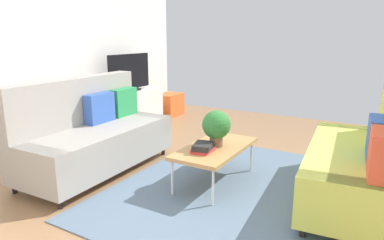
{
  "coord_description": "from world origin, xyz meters",
  "views": [
    {
      "loc": [
        -3.0,
        -1.53,
        1.58
      ],
      "look_at": [
        0.29,
        0.4,
        0.65
      ],
      "focal_mm": 32.3,
      "sensor_mm": 36.0,
      "label": 1
    }
  ],
  "objects_px": {
    "couch_green": "(364,159)",
    "tv_console": "(130,109)",
    "storage_trunk": "(170,104)",
    "potted_plant": "(216,126)",
    "vase_1": "(111,88)",
    "tv": "(129,73)",
    "vase_0": "(103,92)",
    "bottle_0": "(120,86)",
    "table_book_0": "(203,150)",
    "bottle_1": "(124,86)",
    "coffee_table": "(215,149)",
    "couch_beige": "(94,134)"
  },
  "relations": [
    {
      "from": "couch_green",
      "to": "potted_plant",
      "type": "relative_size",
      "value": 5.0
    },
    {
      "from": "couch_beige",
      "to": "storage_trunk",
      "type": "xyz_separation_m",
      "value": [
        2.92,
        0.89,
        -0.23
      ]
    },
    {
      "from": "couch_green",
      "to": "tv_console",
      "type": "relative_size",
      "value": 1.41
    },
    {
      "from": "coffee_table",
      "to": "table_book_0",
      "type": "bearing_deg",
      "value": 171.11
    },
    {
      "from": "potted_plant",
      "to": "bottle_0",
      "type": "height_order",
      "value": "bottle_0"
    },
    {
      "from": "table_book_0",
      "to": "vase_0",
      "type": "relative_size",
      "value": 1.99
    },
    {
      "from": "coffee_table",
      "to": "potted_plant",
      "type": "relative_size",
      "value": 2.79
    },
    {
      "from": "couch_beige",
      "to": "tv",
      "type": "distance_m",
      "value": 2.12
    },
    {
      "from": "tv",
      "to": "table_book_0",
      "type": "xyz_separation_m",
      "value": [
        -1.65,
        -2.35,
        -0.52
      ]
    },
    {
      "from": "potted_plant",
      "to": "bottle_0",
      "type": "bearing_deg",
      "value": 64.15
    },
    {
      "from": "couch_green",
      "to": "coffee_table",
      "type": "distance_m",
      "value": 1.45
    },
    {
      "from": "potted_plant",
      "to": "vase_0",
      "type": "bearing_deg",
      "value": 71.21
    },
    {
      "from": "tv",
      "to": "bottle_0",
      "type": "bearing_deg",
      "value": -175.74
    },
    {
      "from": "couch_beige",
      "to": "potted_plant",
      "type": "height_order",
      "value": "couch_beige"
    },
    {
      "from": "tv",
      "to": "bottle_0",
      "type": "xyz_separation_m",
      "value": [
        -0.27,
        -0.02,
        -0.2
      ]
    },
    {
      "from": "storage_trunk",
      "to": "vase_1",
      "type": "distance_m",
      "value": 1.6
    },
    {
      "from": "couch_beige",
      "to": "couch_green",
      "type": "height_order",
      "value": "same"
    },
    {
      "from": "tv",
      "to": "storage_trunk",
      "type": "bearing_deg",
      "value": -4.16
    },
    {
      "from": "couch_beige",
      "to": "vase_1",
      "type": "bearing_deg",
      "value": -145.14
    },
    {
      "from": "coffee_table",
      "to": "tv",
      "type": "xyz_separation_m",
      "value": [
        1.43,
        2.39,
        0.56
      ]
    },
    {
      "from": "vase_0",
      "to": "tv",
      "type": "bearing_deg",
      "value": -6.88
    },
    {
      "from": "coffee_table",
      "to": "bottle_0",
      "type": "xyz_separation_m",
      "value": [
        1.16,
        2.37,
        0.36
      ]
    },
    {
      "from": "tv_console",
      "to": "couch_green",
      "type": "bearing_deg",
      "value": -106.6
    },
    {
      "from": "tv",
      "to": "table_book_0",
      "type": "relative_size",
      "value": 4.17
    },
    {
      "from": "storage_trunk",
      "to": "bottle_1",
      "type": "relative_size",
      "value": 2.22
    },
    {
      "from": "storage_trunk",
      "to": "potted_plant",
      "type": "relative_size",
      "value": 1.32
    },
    {
      "from": "bottle_1",
      "to": "table_book_0",
      "type": "bearing_deg",
      "value": -122.16
    },
    {
      "from": "vase_1",
      "to": "tv",
      "type": "bearing_deg",
      "value": -9.72
    },
    {
      "from": "tv",
      "to": "coffee_table",
      "type": "bearing_deg",
      "value": -120.94
    },
    {
      "from": "tv",
      "to": "storage_trunk",
      "type": "distance_m",
      "value": 1.32
    },
    {
      "from": "vase_1",
      "to": "bottle_1",
      "type": "relative_size",
      "value": 0.8
    },
    {
      "from": "storage_trunk",
      "to": "potted_plant",
      "type": "distance_m",
      "value": 3.44
    },
    {
      "from": "potted_plant",
      "to": "bottle_0",
      "type": "relative_size",
      "value": 1.72
    },
    {
      "from": "couch_green",
      "to": "storage_trunk",
      "type": "bearing_deg",
      "value": 53.67
    },
    {
      "from": "potted_plant",
      "to": "coffee_table",
      "type": "bearing_deg",
      "value": 169.42
    },
    {
      "from": "couch_green",
      "to": "couch_beige",
      "type": "bearing_deg",
      "value": 98.0
    },
    {
      "from": "table_book_0",
      "to": "vase_1",
      "type": "distance_m",
      "value": 2.74
    },
    {
      "from": "storage_trunk",
      "to": "potted_plant",
      "type": "xyz_separation_m",
      "value": [
        -2.52,
        -2.31,
        0.43
      ]
    },
    {
      "from": "vase_1",
      "to": "potted_plant",
      "type": "bearing_deg",
      "value": -112.28
    },
    {
      "from": "couch_beige",
      "to": "coffee_table",
      "type": "xyz_separation_m",
      "value": [
        0.38,
        -1.42,
        -0.05
      ]
    },
    {
      "from": "potted_plant",
      "to": "table_book_0",
      "type": "height_order",
      "value": "potted_plant"
    },
    {
      "from": "couch_beige",
      "to": "bottle_1",
      "type": "relative_size",
      "value": 8.22
    },
    {
      "from": "tv_console",
      "to": "table_book_0",
      "type": "bearing_deg",
      "value": -124.72
    },
    {
      "from": "couch_beige",
      "to": "coffee_table",
      "type": "bearing_deg",
      "value": 103.64
    },
    {
      "from": "couch_green",
      "to": "potted_plant",
      "type": "bearing_deg",
      "value": 95.64
    },
    {
      "from": "tv_console",
      "to": "vase_0",
      "type": "relative_size",
      "value": 11.59
    },
    {
      "from": "coffee_table",
      "to": "table_book_0",
      "type": "distance_m",
      "value": 0.22
    },
    {
      "from": "couch_green",
      "to": "vase_0",
      "type": "bearing_deg",
      "value": 76.44
    },
    {
      "from": "table_book_0",
      "to": "bottle_0",
      "type": "relative_size",
      "value": 1.05
    },
    {
      "from": "bottle_1",
      "to": "tv_console",
      "type": "bearing_deg",
      "value": 12.69
    }
  ]
}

